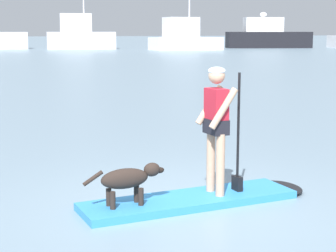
% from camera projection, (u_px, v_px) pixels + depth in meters
% --- Properties ---
extents(ground_plane, '(400.00, 400.00, 0.00)m').
position_uv_depth(ground_plane, '(189.00, 204.00, 7.63)').
color(ground_plane, gray).
extents(paddleboard, '(3.31, 1.21, 0.10)m').
position_uv_depth(paddleboard, '(204.00, 198.00, 7.72)').
color(paddleboard, '#338CD8').
rests_on(paddleboard, ground_plane).
extents(person_paddler, '(0.64, 0.52, 1.73)m').
position_uv_depth(person_paddler, '(217.00, 121.00, 7.62)').
color(person_paddler, tan).
rests_on(person_paddler, paddleboard).
extents(dog, '(1.09, 0.31, 0.52)m').
position_uv_depth(dog, '(128.00, 179.00, 7.20)').
color(dog, '#2D231E').
rests_on(dog, paddleboard).
extents(moored_boat_starboard, '(8.23, 3.31, 12.58)m').
position_uv_depth(moored_boat_starboard, '(80.00, 36.00, 68.37)').
color(moored_boat_starboard, silver).
rests_on(moored_boat_starboard, ground_plane).
extents(moored_boat_center, '(8.38, 4.31, 11.91)m').
position_uv_depth(moored_boat_center, '(184.00, 38.00, 65.33)').
color(moored_boat_center, white).
rests_on(moored_boat_center, ground_plane).
extents(moored_boat_far_port, '(11.12, 5.47, 4.51)m').
position_uv_depth(moored_boat_far_port, '(267.00, 36.00, 72.97)').
color(moored_boat_far_port, black).
rests_on(moored_boat_far_port, ground_plane).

